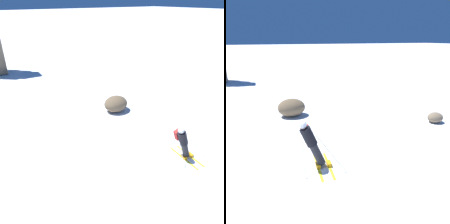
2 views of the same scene
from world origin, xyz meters
The scene contains 4 objects.
ground_plane centered at (0.00, 0.00, 0.00)m, with size 300.00×300.00×0.00m, color white.
skier centered at (1.13, 0.08, 0.92)m, with size 1.33×1.69×1.70m.
exposed_boulder_0 centered at (1.56, 5.29, 0.47)m, with size 1.44×1.22×0.94m, color brown.
exposed_boulder_1 centered at (7.88, 1.55, 0.25)m, with size 0.78×0.66×0.51m, color #7A664C.
Camera 2 is at (-0.51, -5.86, 3.97)m, focal length 35.00 mm.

